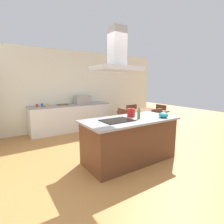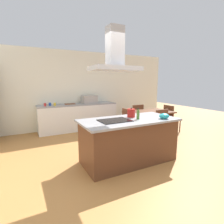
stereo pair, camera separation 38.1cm
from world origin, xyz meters
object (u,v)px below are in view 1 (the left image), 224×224
(mixing_bowl, at_px, (163,115))
(chair_at_left_end, at_px, (119,122))
(coffee_mug_blue, at_px, (42,105))
(olive_oil_bottle, at_px, (139,114))
(dining_table, at_px, (143,114))
(chair_at_right_end, at_px, (163,115))
(coffee_mug_yellow, at_px, (47,105))
(cooktop, at_px, (117,120))
(cutting_board, at_px, (63,105))
(range_hood, at_px, (117,57))
(countertop_microwave, at_px, (82,100))
(coffee_mug_red, at_px, (37,106))
(chair_facing_back_wall, at_px, (130,115))
(tea_kettle, at_px, (131,113))
(chair_facing_island, at_px, (159,123))

(mixing_bowl, distance_m, chair_at_left_end, 1.59)
(coffee_mug_blue, bearing_deg, olive_oil_bottle, -67.03)
(dining_table, bearing_deg, chair_at_right_end, 0.00)
(coffee_mug_blue, relative_size, coffee_mug_yellow, 1.00)
(cooktop, height_order, olive_oil_bottle, olive_oil_bottle)
(cutting_board, bearing_deg, coffee_mug_blue, -176.75)
(range_hood, bearing_deg, countertop_microwave, 79.27)
(coffee_mug_yellow, xyz_separation_m, dining_table, (2.50, -1.59, -0.28))
(coffee_mug_yellow, bearing_deg, coffee_mug_red, 174.36)
(mixing_bowl, height_order, coffee_mug_red, mixing_bowl)
(chair_facing_back_wall, relative_size, range_hood, 0.99)
(cooktop, height_order, chair_facing_back_wall, cooktop)
(olive_oil_bottle, xyz_separation_m, coffee_mug_yellow, (-1.13, 2.90, -0.05))
(chair_at_left_end, xyz_separation_m, range_hood, (-0.94, -1.23, 1.59))
(countertop_microwave, xyz_separation_m, chair_facing_back_wall, (1.31, -0.99, -0.53))
(countertop_microwave, distance_m, chair_at_left_end, 1.78)
(coffee_mug_red, distance_m, chair_facing_back_wall, 2.98)
(coffee_mug_blue, bearing_deg, cutting_board, 3.25)
(countertop_microwave, height_order, coffee_mug_yellow, countertop_microwave)
(tea_kettle, relative_size, olive_oil_bottle, 0.98)
(range_hood, bearing_deg, mixing_bowl, -16.76)
(chair_at_right_end, height_order, range_hood, range_hood)
(coffee_mug_blue, height_order, dining_table, coffee_mug_blue)
(countertop_microwave, distance_m, coffee_mug_blue, 1.32)
(coffee_mug_blue, bearing_deg, tea_kettle, -65.14)
(coffee_mug_yellow, height_order, range_hood, range_hood)
(olive_oil_bottle, relative_size, countertop_microwave, 0.45)
(mixing_bowl, height_order, chair_facing_back_wall, mixing_bowl)
(cooktop, bearing_deg, olive_oil_bottle, -10.00)
(cutting_board, height_order, chair_facing_island, cutting_board)
(olive_oil_bottle, bearing_deg, chair_at_left_end, 70.99)
(chair_at_right_end, bearing_deg, countertop_microwave, 143.39)
(coffee_mug_blue, xyz_separation_m, chair_facing_back_wall, (2.63, -1.00, -0.44))
(coffee_mug_blue, bearing_deg, range_hood, -75.03)
(mixing_bowl, distance_m, dining_table, 1.78)
(countertop_microwave, relative_size, coffee_mug_blue, 5.56)
(tea_kettle, xyz_separation_m, coffee_mug_red, (-1.42, 2.68, -0.04))
(cooktop, height_order, chair_at_right_end, cooktop)
(countertop_microwave, bearing_deg, cooktop, -100.73)
(cooktop, distance_m, chair_facing_back_wall, 2.68)
(cooktop, height_order, chair_facing_island, cooktop)
(chair_at_left_end, bearing_deg, chair_facing_back_wall, 36.01)
(chair_facing_back_wall, bearing_deg, coffee_mug_red, 161.16)
(olive_oil_bottle, xyz_separation_m, coffee_mug_blue, (-1.26, 2.98, -0.05))
(countertop_microwave, height_order, chair_at_right_end, countertop_microwave)
(cutting_board, height_order, chair_at_left_end, cutting_board)
(cooktop, bearing_deg, coffee_mug_red, 108.10)
(countertop_microwave, relative_size, dining_table, 0.36)
(mixing_bowl, xyz_separation_m, range_hood, (-0.99, 0.30, 1.15))
(chair_facing_island, relative_size, chair_at_left_end, 1.00)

